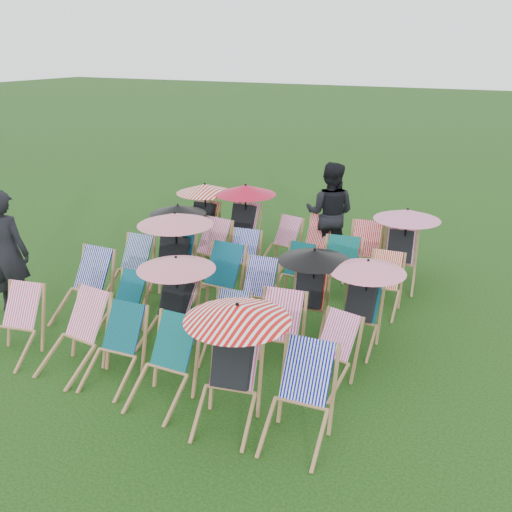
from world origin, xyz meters
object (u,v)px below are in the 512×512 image
at_px(deckchair_29, 401,246).
at_px(person_rear, 330,213).
at_px(deckchair_5, 299,399).
at_px(deckchair_0, 12,325).
at_px(person_left, 8,252).

relative_size(deckchair_29, person_rear, 0.69).
bearing_deg(deckchair_5, deckchair_29, 86.16).
relative_size(deckchair_0, deckchair_5, 0.96).
height_order(deckchair_0, deckchair_5, deckchair_5).
bearing_deg(deckchair_0, deckchair_29, 37.87).
height_order(deckchair_5, deckchair_29, deckchair_29).
bearing_deg(deckchair_0, person_rear, 52.19).
bearing_deg(deckchair_5, person_left, 165.85).
bearing_deg(person_rear, person_left, 41.37).
height_order(deckchair_29, person_left, person_left).
bearing_deg(deckchair_29, person_rear, 152.80).
height_order(deckchair_0, person_left, person_left).
relative_size(person_left, person_rear, 1.00).
bearing_deg(person_rear, deckchair_5, 98.84).
bearing_deg(deckchair_29, deckchair_0, -139.59).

